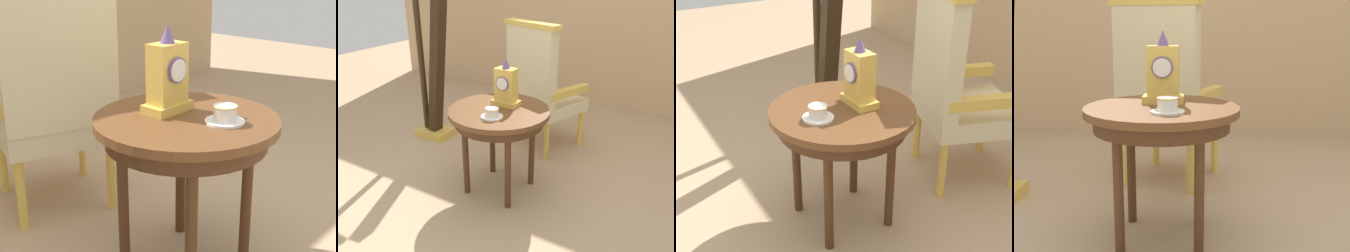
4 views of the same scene
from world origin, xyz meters
The scene contains 5 objects.
ground_plane centered at (0.00, 0.00, 0.00)m, with size 10.00×10.00×0.00m, color tan.
side_table centered at (0.02, 0.05, 0.56)m, with size 0.70×0.70×0.64m.
teacup_left centered at (0.06, -0.09, 0.67)m, with size 0.15×0.15×0.07m.
mantel_clock centered at (0.02, 0.15, 0.77)m, with size 0.19×0.11×0.34m.
armchair centered at (-0.03, 0.81, 0.59)m, with size 0.69×0.68×1.14m.
Camera 4 is at (0.22, -2.00, 1.01)m, focal length 49.85 mm.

